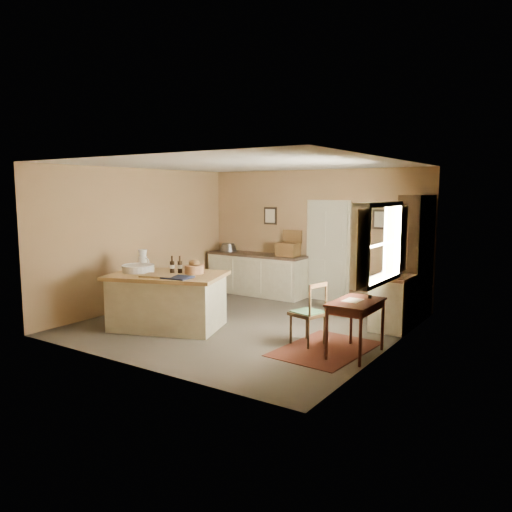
{
  "coord_description": "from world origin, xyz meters",
  "views": [
    {
      "loc": [
        4.77,
        -6.82,
        2.26
      ],
      "look_at": [
        0.05,
        0.26,
        1.15
      ],
      "focal_mm": 35.0,
      "sensor_mm": 36.0,
      "label": 1
    }
  ],
  "objects_px": {
    "writing_desk": "(356,308)",
    "desk_chair": "(308,314)",
    "work_island": "(167,299)",
    "shelving_unit": "(418,259)",
    "sideboard": "(257,273)",
    "right_cabinet": "(395,301)"
  },
  "relations": [
    {
      "from": "desk_chair",
      "to": "shelving_unit",
      "type": "height_order",
      "value": "shelving_unit"
    },
    {
      "from": "sideboard",
      "to": "right_cabinet",
      "type": "bearing_deg",
      "value": -16.27
    },
    {
      "from": "sideboard",
      "to": "right_cabinet",
      "type": "xyz_separation_m",
      "value": [
        3.41,
        -0.99,
        -0.02
      ]
    },
    {
      "from": "work_island",
      "to": "desk_chair",
      "type": "xyz_separation_m",
      "value": [
        2.37,
        0.48,
        -0.02
      ]
    },
    {
      "from": "writing_desk",
      "to": "desk_chair",
      "type": "bearing_deg",
      "value": 175.05
    },
    {
      "from": "writing_desk",
      "to": "right_cabinet",
      "type": "height_order",
      "value": "right_cabinet"
    },
    {
      "from": "work_island",
      "to": "desk_chair",
      "type": "bearing_deg",
      "value": -8.4
    },
    {
      "from": "desk_chair",
      "to": "shelving_unit",
      "type": "distance_m",
      "value": 2.57
    },
    {
      "from": "writing_desk",
      "to": "shelving_unit",
      "type": "height_order",
      "value": "shelving_unit"
    },
    {
      "from": "work_island",
      "to": "shelving_unit",
      "type": "relative_size",
      "value": 0.97
    },
    {
      "from": "writing_desk",
      "to": "shelving_unit",
      "type": "distance_m",
      "value": 2.42
    },
    {
      "from": "work_island",
      "to": "right_cabinet",
      "type": "bearing_deg",
      "value": 13.94
    },
    {
      "from": "work_island",
      "to": "right_cabinet",
      "type": "xyz_separation_m",
      "value": [
        3.15,
        2.1,
        -0.02
      ]
    },
    {
      "from": "right_cabinet",
      "to": "shelving_unit",
      "type": "relative_size",
      "value": 0.48
    },
    {
      "from": "work_island",
      "to": "sideboard",
      "type": "relative_size",
      "value": 0.94
    },
    {
      "from": "shelving_unit",
      "to": "sideboard",
      "type": "bearing_deg",
      "value": 175.04
    },
    {
      "from": "work_island",
      "to": "sideboard",
      "type": "distance_m",
      "value": 3.11
    },
    {
      "from": "work_island",
      "to": "right_cabinet",
      "type": "relative_size",
      "value": 2.02
    },
    {
      "from": "writing_desk",
      "to": "shelving_unit",
      "type": "bearing_deg",
      "value": 86.22
    },
    {
      "from": "work_island",
      "to": "shelving_unit",
      "type": "height_order",
      "value": "shelving_unit"
    },
    {
      "from": "work_island",
      "to": "writing_desk",
      "type": "relative_size",
      "value": 2.34
    },
    {
      "from": "sideboard",
      "to": "right_cabinet",
      "type": "relative_size",
      "value": 2.16
    }
  ]
}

